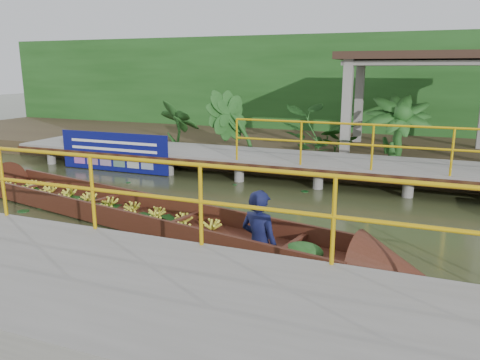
% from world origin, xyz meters
% --- Properties ---
extents(ground, '(80.00, 80.00, 0.00)m').
position_xyz_m(ground, '(0.00, 0.00, 0.00)').
color(ground, '#30371B').
rests_on(ground, ground).
extents(land_strip, '(30.00, 8.00, 0.45)m').
position_xyz_m(land_strip, '(0.00, 7.50, 0.23)').
color(land_strip, '#382A1C').
rests_on(land_strip, ground).
extents(far_dock, '(16.00, 2.06, 1.66)m').
position_xyz_m(far_dock, '(0.02, 3.43, 0.48)').
color(far_dock, slate).
rests_on(far_dock, ground).
extents(near_dock, '(18.00, 2.40, 1.73)m').
position_xyz_m(near_dock, '(1.00, -4.20, 0.30)').
color(near_dock, slate).
rests_on(near_dock, ground).
extents(pavilion, '(4.40, 3.00, 3.00)m').
position_xyz_m(pavilion, '(3.00, 6.30, 2.82)').
color(pavilion, slate).
rests_on(pavilion, ground).
extents(foliage_backdrop, '(30.00, 0.80, 4.00)m').
position_xyz_m(foliage_backdrop, '(0.00, 10.00, 2.00)').
color(foliage_backdrop, '#1B4516').
rests_on(foliage_backdrop, ground).
extents(vendor_boat, '(10.49, 3.18, 2.25)m').
position_xyz_m(vendor_boat, '(-1.29, -1.02, 0.24)').
color(vendor_boat, '#3D1D10').
rests_on(vendor_boat, ground).
extents(blue_banner, '(3.39, 0.04, 1.06)m').
position_xyz_m(blue_banner, '(-4.59, 2.48, 0.56)').
color(blue_banner, '#0B0F5D').
rests_on(blue_banner, ground).
extents(tropical_plants, '(14.07, 1.07, 1.34)m').
position_xyz_m(tropical_plants, '(2.25, 5.30, 1.12)').
color(tropical_plants, '#1B4516').
rests_on(tropical_plants, ground).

